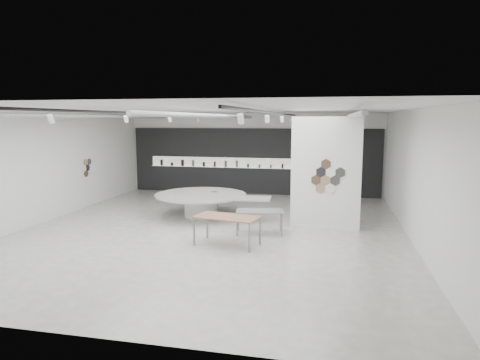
% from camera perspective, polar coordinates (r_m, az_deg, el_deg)
% --- Properties ---
extents(room, '(12.02, 14.02, 3.82)m').
position_cam_1_polar(room, '(13.47, -4.16, 1.94)').
color(room, beige).
rests_on(room, ground).
extents(back_wall_display, '(11.80, 0.27, 3.10)m').
position_cam_1_polar(back_wall_display, '(20.23, 1.43, 2.49)').
color(back_wall_display, black).
rests_on(back_wall_display, ground).
extents(partition_column, '(2.20, 0.38, 3.60)m').
position_cam_1_polar(partition_column, '(13.95, 11.37, 0.88)').
color(partition_column, white).
rests_on(partition_column, ground).
extents(display_island, '(4.38, 3.52, 0.84)m').
position_cam_1_polar(display_island, '(15.56, -4.99, -2.93)').
color(display_island, white).
rests_on(display_island, ground).
extents(sample_table_wood, '(1.90, 1.21, 0.83)m').
position_cam_1_polar(sample_table_wood, '(11.99, -1.74, -5.16)').
color(sample_table_wood, '#8F634A').
rests_on(sample_table_wood, ground).
extents(sample_table_stone, '(1.52, 0.93, 0.73)m').
position_cam_1_polar(sample_table_stone, '(13.21, 2.62, -4.35)').
color(sample_table_stone, gray).
rests_on(sample_table_stone, ground).
extents(kitchen_counter, '(1.48, 0.63, 1.15)m').
position_cam_1_polar(kitchen_counter, '(19.64, 10.56, -1.13)').
color(kitchen_counter, white).
rests_on(kitchen_counter, ground).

